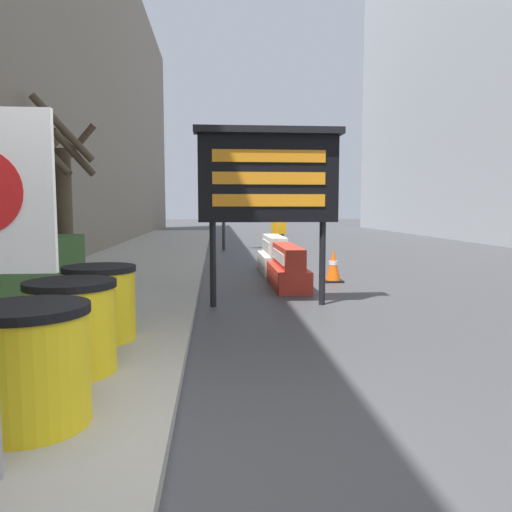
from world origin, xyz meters
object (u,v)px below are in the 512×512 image
Objects in this scene: message_board at (268,177)px; traffic_cone_near at (333,266)px; barrel_drum_foreground at (31,365)px; jersey_barrier_white at (274,256)px; jersey_barrier_red_striped at (288,269)px; barrel_drum_back at (100,303)px; barrel_drum_middle at (72,326)px; pedestrian_worker at (279,227)px; traffic_light_near_curb at (223,172)px.

traffic_cone_near is at bearing 56.00° from message_board.
barrel_drum_foreground is 1.16× the size of traffic_cone_near.
jersey_barrier_red_striped is at bearing -90.00° from jersey_barrier_white.
barrel_drum_middle is at bearing -90.01° from barrel_drum_back.
jersey_barrier_white is 2.81× the size of traffic_cone_near.
barrel_drum_back reaches higher than jersey_barrier_white.
barrel_drum_back is 1.16× the size of traffic_cone_near.
barrel_drum_back is 4.87m from jersey_barrier_red_striped.
pedestrian_worker is (2.91, 7.78, 0.49)m from barrel_drum_back.
traffic_cone_near is at bearing 28.91° from jersey_barrier_red_striped.
barrel_drum_back is 0.39× the size of jersey_barrier_red_striped.
jersey_barrier_red_striped is 2.22m from jersey_barrier_white.
traffic_light_near_curb is (-0.52, 10.02, 0.77)m from message_board.
barrel_drum_foreground is at bearing -107.04° from jersey_barrier_white.
pedestrian_worker is (-0.74, 3.11, 0.68)m from traffic_cone_near.
message_board is (2.05, 2.29, 1.48)m from barrel_drum_back.
message_board is 1.59× the size of pedestrian_worker.
jersey_barrier_red_striped is 3.75m from pedestrian_worker.
pedestrian_worker reaches higher than barrel_drum_middle.
message_board reaches higher than traffic_cone_near.
traffic_cone_near is at bearing -57.99° from jersey_barrier_white.
traffic_light_near_curb is at bearing 97.57° from jersey_barrier_red_striped.
barrel_drum_middle is 1.00× the size of barrel_drum_back.
traffic_light_near_curb is (1.53, 13.38, 2.25)m from barrel_drum_middle.
message_board is 3.32m from traffic_cone_near.
traffic_cone_near is (3.66, 4.67, -0.19)m from barrel_drum_back.
jersey_barrier_white is at bearing 67.44° from barrel_drum_back.
barrel_drum_middle reaches higher than jersey_barrier_red_striped.
barrel_drum_middle is at bearing -30.65° from pedestrian_worker.
jersey_barrier_red_striped is (2.63, 4.10, -0.17)m from barrel_drum_back.
message_board is at bearing 48.14° from barrel_drum_back.
traffic_light_near_curb is (-1.09, 5.99, 2.39)m from jersey_barrier_white.
traffic_cone_near is at bearing -74.47° from traffic_light_near_curb.
traffic_light_near_curb reaches higher than barrel_drum_middle.
message_board reaches higher than jersey_barrier_red_striped.
barrel_drum_middle is 1.16× the size of traffic_cone_near.
barrel_drum_middle is 0.39× the size of jersey_barrier_red_striped.
barrel_drum_foreground is at bearing -28.60° from pedestrian_worker.
barrel_drum_middle is 6.80m from traffic_cone_near.
message_board is at bearing -87.03° from traffic_light_near_curb.
traffic_light_near_curb reaches higher than barrel_drum_foreground.
traffic_cone_near is at bearing 1.05° from pedestrian_worker.
barrel_drum_back is (0.00, 1.06, 0.00)m from barrel_drum_middle.
barrel_drum_back reaches higher than traffic_cone_near.
jersey_barrier_white is (2.63, 6.32, -0.14)m from barrel_drum_back.
traffic_light_near_curb is (1.50, 14.44, 2.25)m from barrel_drum_foreground.
barrel_drum_foreground is 5.08m from message_board.
jersey_barrier_white is (0.57, 4.03, -1.62)m from message_board.
barrel_drum_foreground and barrel_drum_middle have the same top height.
traffic_light_near_curb is (-2.12, 7.65, 2.44)m from traffic_cone_near.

